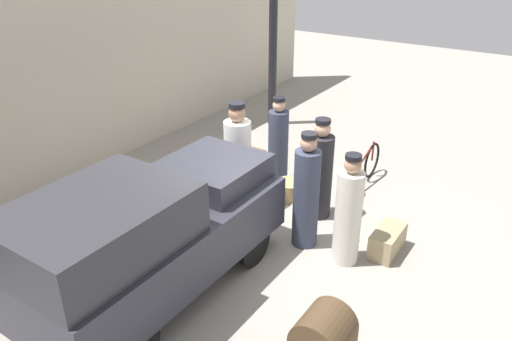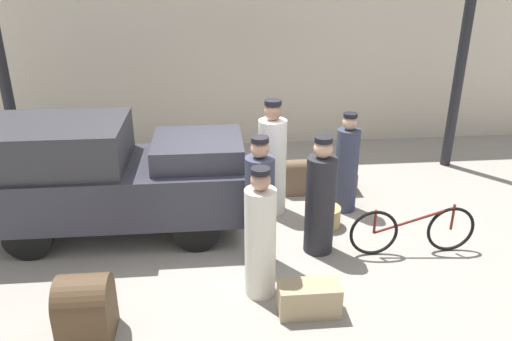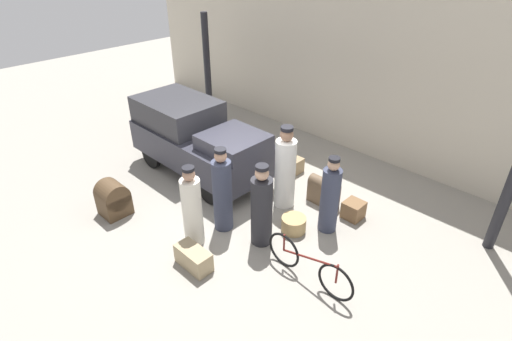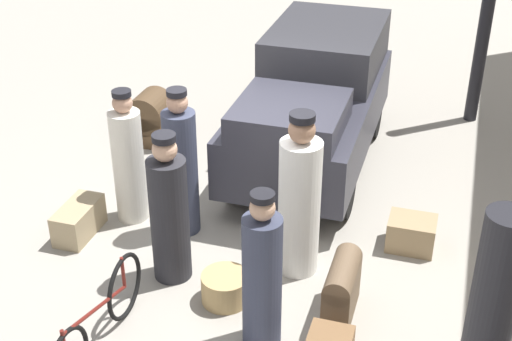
{
  "view_description": "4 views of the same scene",
  "coord_description": "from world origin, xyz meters",
  "px_view_note": "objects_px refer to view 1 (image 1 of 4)",
  "views": [
    {
      "loc": [
        -5.44,
        -3.57,
        4.28
      ],
      "look_at": [
        0.2,
        0.2,
        0.95
      ],
      "focal_mm": 35.0,
      "sensor_mm": 36.0,
      "label": 1
    },
    {
      "loc": [
        -0.41,
        -6.39,
        3.76
      ],
      "look_at": [
        0.2,
        0.2,
        0.95
      ],
      "focal_mm": 35.0,
      "sensor_mm": 36.0,
      "label": 2
    },
    {
      "loc": [
        5.06,
        -4.79,
        5.09
      ],
      "look_at": [
        0.2,
        0.2,
        0.95
      ],
      "focal_mm": 28.0,
      "sensor_mm": 36.0,
      "label": 3
    },
    {
      "loc": [
        6.58,
        2.14,
        4.73
      ],
      "look_at": [
        0.2,
        0.2,
        0.95
      ],
      "focal_mm": 50.0,
      "sensor_mm": 36.0,
      "label": 4
    }
  ],
  "objects_px": {
    "trunk_wicker_pale": "(323,341)",
    "suitcase_tan_flat": "(231,167)",
    "suitcase_small_leather": "(387,241)",
    "porter_lifting_near_truck": "(306,195)",
    "porter_with_bicycle": "(320,173)",
    "conductor_in_dark_uniform": "(348,214)",
    "porter_carrying_trunk": "(278,144)",
    "porter_standing_middle": "(238,162)",
    "trunk_umber_medium": "(159,196)",
    "truck": "(148,233)",
    "bicycle": "(360,170)",
    "suitcase_black_upright": "(252,160)",
    "wicker_basket": "(290,190)"
  },
  "relations": [
    {
      "from": "truck",
      "to": "suitcase_tan_flat",
      "type": "relative_size",
      "value": 5.26
    },
    {
      "from": "porter_with_bicycle",
      "to": "suitcase_small_leather",
      "type": "bearing_deg",
      "value": -106.21
    },
    {
      "from": "truck",
      "to": "porter_carrying_trunk",
      "type": "height_order",
      "value": "truck"
    },
    {
      "from": "porter_carrying_trunk",
      "to": "suitcase_tan_flat",
      "type": "distance_m",
      "value": 0.95
    },
    {
      "from": "wicker_basket",
      "to": "porter_carrying_trunk",
      "type": "distance_m",
      "value": 0.89
    },
    {
      "from": "porter_with_bicycle",
      "to": "conductor_in_dark_uniform",
      "type": "relative_size",
      "value": 1.02
    },
    {
      "from": "wicker_basket",
      "to": "porter_carrying_trunk",
      "type": "relative_size",
      "value": 0.3
    },
    {
      "from": "truck",
      "to": "trunk_wicker_pale",
      "type": "bearing_deg",
      "value": -87.06
    },
    {
      "from": "wicker_basket",
      "to": "porter_standing_middle",
      "type": "distance_m",
      "value": 1.15
    },
    {
      "from": "porter_standing_middle",
      "to": "porter_lifting_near_truck",
      "type": "relative_size",
      "value": 1.04
    },
    {
      "from": "suitcase_black_upright",
      "to": "trunk_umber_medium",
      "type": "height_order",
      "value": "suitcase_black_upright"
    },
    {
      "from": "wicker_basket",
      "to": "trunk_wicker_pale",
      "type": "distance_m",
      "value": 3.76
    },
    {
      "from": "porter_lifting_near_truck",
      "to": "porter_carrying_trunk",
      "type": "xyz_separation_m",
      "value": [
        1.52,
        1.4,
        -0.07
      ]
    },
    {
      "from": "trunk_umber_medium",
      "to": "porter_lifting_near_truck",
      "type": "bearing_deg",
      "value": -81.19
    },
    {
      "from": "porter_carrying_trunk",
      "to": "suitcase_black_upright",
      "type": "relative_size",
      "value": 4.14
    },
    {
      "from": "porter_lifting_near_truck",
      "to": "bicycle",
      "type": "bearing_deg",
      "value": 0.5
    },
    {
      "from": "bicycle",
      "to": "conductor_in_dark_uniform",
      "type": "relative_size",
      "value": 1.07
    },
    {
      "from": "porter_lifting_near_truck",
      "to": "trunk_wicker_pale",
      "type": "xyz_separation_m",
      "value": [
        -1.97,
        -1.29,
        -0.45
      ]
    },
    {
      "from": "porter_carrying_trunk",
      "to": "conductor_in_dark_uniform",
      "type": "bearing_deg",
      "value": -127.2
    },
    {
      "from": "truck",
      "to": "wicker_basket",
      "type": "bearing_deg",
      "value": -2.98
    },
    {
      "from": "trunk_wicker_pale",
      "to": "suitcase_tan_flat",
      "type": "height_order",
      "value": "trunk_wicker_pale"
    },
    {
      "from": "porter_standing_middle",
      "to": "suitcase_small_leather",
      "type": "bearing_deg",
      "value": -87.46
    },
    {
      "from": "bicycle",
      "to": "trunk_wicker_pale",
      "type": "bearing_deg",
      "value": -162.16
    },
    {
      "from": "suitcase_black_upright",
      "to": "bicycle",
      "type": "bearing_deg",
      "value": -78.6
    },
    {
      "from": "porter_standing_middle",
      "to": "porter_with_bicycle",
      "type": "xyz_separation_m",
      "value": [
        0.5,
        -1.24,
        -0.08
      ]
    },
    {
      "from": "porter_with_bicycle",
      "to": "trunk_wicker_pale",
      "type": "distance_m",
      "value": 3.21
    },
    {
      "from": "truck",
      "to": "suitcase_black_upright",
      "type": "relative_size",
      "value": 9.28
    },
    {
      "from": "porter_with_bicycle",
      "to": "suitcase_tan_flat",
      "type": "xyz_separation_m",
      "value": [
        0.11,
        1.83,
        -0.43
      ]
    },
    {
      "from": "wicker_basket",
      "to": "porter_lifting_near_truck",
      "type": "xyz_separation_m",
      "value": [
        -1.08,
        -0.88,
        0.66
      ]
    },
    {
      "from": "trunk_umber_medium",
      "to": "porter_standing_middle",
      "type": "bearing_deg",
      "value": -56.72
    },
    {
      "from": "porter_standing_middle",
      "to": "suitcase_black_upright",
      "type": "xyz_separation_m",
      "value": [
        1.35,
        0.63,
        -0.65
      ]
    },
    {
      "from": "truck",
      "to": "trunk_wicker_pale",
      "type": "xyz_separation_m",
      "value": [
        0.12,
        -2.34,
        -0.56
      ]
    },
    {
      "from": "porter_standing_middle",
      "to": "porter_carrying_trunk",
      "type": "xyz_separation_m",
      "value": [
        1.18,
        -0.05,
        -0.1
      ]
    },
    {
      "from": "porter_with_bicycle",
      "to": "conductor_in_dark_uniform",
      "type": "distance_m",
      "value": 1.27
    },
    {
      "from": "conductor_in_dark_uniform",
      "to": "porter_carrying_trunk",
      "type": "relative_size",
      "value": 1.02
    },
    {
      "from": "bicycle",
      "to": "trunk_umber_medium",
      "type": "height_order",
      "value": "bicycle"
    },
    {
      "from": "conductor_in_dark_uniform",
      "to": "suitcase_black_upright",
      "type": "relative_size",
      "value": 4.21
    },
    {
      "from": "porter_carrying_trunk",
      "to": "trunk_wicker_pale",
      "type": "distance_m",
      "value": 4.42
    },
    {
      "from": "suitcase_black_upright",
      "to": "porter_carrying_trunk",
      "type": "bearing_deg",
      "value": -104.04
    },
    {
      "from": "wicker_basket",
      "to": "trunk_wicker_pale",
      "type": "bearing_deg",
      "value": -144.52
    },
    {
      "from": "porter_standing_middle",
      "to": "trunk_wicker_pale",
      "type": "distance_m",
      "value": 3.62
    },
    {
      "from": "trunk_umber_medium",
      "to": "truck",
      "type": "bearing_deg",
      "value": -137.91
    },
    {
      "from": "bicycle",
      "to": "wicker_basket",
      "type": "bearing_deg",
      "value": 139.82
    },
    {
      "from": "wicker_basket",
      "to": "conductor_in_dark_uniform",
      "type": "xyz_separation_m",
      "value": [
        -1.14,
        -1.57,
        0.6
      ]
    },
    {
      "from": "conductor_in_dark_uniform",
      "to": "trunk_wicker_pale",
      "type": "height_order",
      "value": "conductor_in_dark_uniform"
    },
    {
      "from": "wicker_basket",
      "to": "suitcase_tan_flat",
      "type": "distance_m",
      "value": 1.18
    },
    {
      "from": "porter_with_bicycle",
      "to": "trunk_wicker_pale",
      "type": "xyz_separation_m",
      "value": [
        -2.81,
        -1.5,
        -0.39
      ]
    },
    {
      "from": "suitcase_small_leather",
      "to": "porter_lifting_near_truck",
      "type": "bearing_deg",
      "value": 112.17
    },
    {
      "from": "truck",
      "to": "conductor_in_dark_uniform",
      "type": "height_order",
      "value": "truck"
    },
    {
      "from": "conductor_in_dark_uniform",
      "to": "suitcase_small_leather",
      "type": "distance_m",
      "value": 0.88
    }
  ]
}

